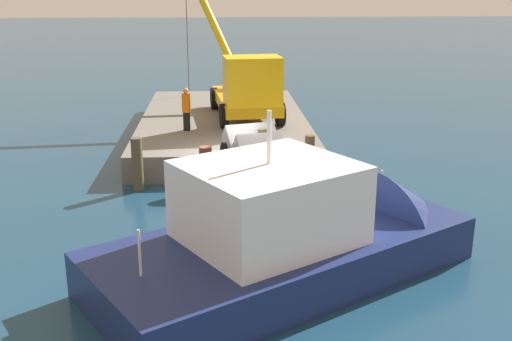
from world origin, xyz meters
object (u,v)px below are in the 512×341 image
(salvaged_car, at_px, (264,179))
(crane_truck, at_px, (246,87))
(moored_yacht, at_px, (332,245))
(dock_worker, at_px, (186,109))

(salvaged_car, bearing_deg, crane_truck, -178.05)
(salvaged_car, bearing_deg, moored_yacht, 15.76)
(dock_worker, distance_m, salvaged_car, 6.06)
(crane_truck, bearing_deg, salvaged_car, 1.95)
(dock_worker, distance_m, moored_yacht, 11.03)
(crane_truck, xyz_separation_m, dock_worker, (1.79, -2.46, -0.57))
(crane_truck, distance_m, salvaged_car, 7.30)
(crane_truck, relative_size, moored_yacht, 0.77)
(salvaged_car, bearing_deg, dock_worker, -152.86)
(crane_truck, xyz_separation_m, moored_yacht, (11.93, 1.61, -2.05))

